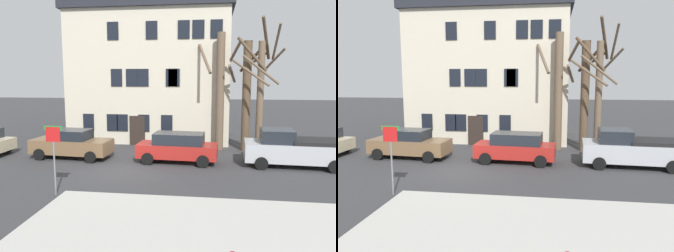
% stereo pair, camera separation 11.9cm
% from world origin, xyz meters
% --- Properties ---
extents(ground_plane, '(120.00, 120.00, 0.00)m').
position_xyz_m(ground_plane, '(0.00, 0.00, 0.00)').
color(ground_plane, '#38383A').
extents(building_main, '(12.34, 8.55, 11.38)m').
position_xyz_m(building_main, '(-0.14, 10.79, 5.77)').
color(building_main, beige).
rests_on(building_main, ground_plane).
extents(tree_bare_near, '(2.90, 2.87, 7.69)m').
position_xyz_m(tree_bare_near, '(5.12, 6.04, 4.06)').
color(tree_bare_near, brown).
rests_on(tree_bare_near, ground_plane).
extents(tree_bare_mid, '(2.32, 2.56, 8.41)m').
position_xyz_m(tree_bare_mid, '(6.88, 5.93, 3.92)').
color(tree_bare_mid, brown).
rests_on(tree_bare_mid, ground_plane).
extents(tree_bare_far, '(3.28, 3.28, 7.99)m').
position_xyz_m(tree_bare_far, '(7.62, 5.38, 3.92)').
color(tree_bare_far, brown).
rests_on(tree_bare_far, ground_plane).
extents(car_brown_sedan, '(4.85, 2.31, 1.72)m').
position_xyz_m(car_brown_sedan, '(-3.67, 2.39, 0.86)').
color(car_brown_sedan, brown).
rests_on(car_brown_sedan, ground_plane).
extents(car_red_wagon, '(4.59, 2.17, 1.70)m').
position_xyz_m(car_red_wagon, '(2.74, 2.19, 0.89)').
color(car_red_wagon, '#AD231E').
rests_on(car_red_wagon, ground_plane).
extents(pickup_truck_silver, '(5.39, 2.49, 2.01)m').
position_xyz_m(pickup_truck_silver, '(9.04, 2.20, 0.97)').
color(pickup_truck_silver, '#B7BABF').
rests_on(pickup_truck_silver, ground_plane).
extents(street_sign_pole, '(0.76, 0.07, 2.87)m').
position_xyz_m(street_sign_pole, '(-1.66, -3.77, 2.01)').
color(street_sign_pole, slate).
rests_on(street_sign_pole, ground_plane).
extents(bicycle_leaning, '(1.69, 0.54, 1.03)m').
position_xyz_m(bicycle_leaning, '(-5.18, 5.15, 0.37)').
color(bicycle_leaning, black).
rests_on(bicycle_leaning, ground_plane).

